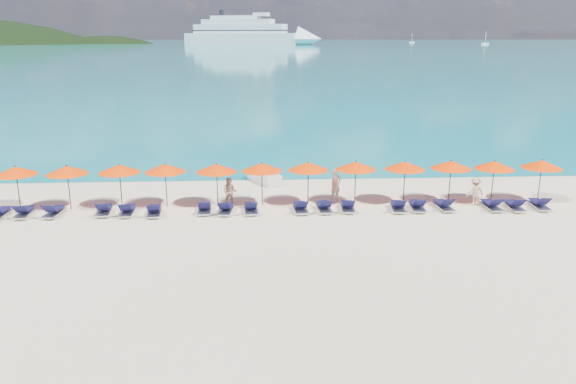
{
  "coord_description": "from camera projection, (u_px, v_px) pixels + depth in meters",
  "views": [
    {
      "loc": [
        -1.4,
        -22.83,
        8.46
      ],
      "look_at": [
        0.0,
        3.0,
        1.2
      ],
      "focal_mm": 35.0,
      "sensor_mm": 36.0,
      "label": 1
    }
  ],
  "objects": [
    {
      "name": "lounger_2",
      "position": [
        54.0,
        211.0,
        27.14
      ],
      "size": [
        0.72,
        1.74,
        0.66
      ],
      "rotation": [
        0.0,
        0.0,
        -0.06
      ],
      "color": "silver",
      "rests_on": "ground"
    },
    {
      "name": "lounger_4",
      "position": [
        127.0,
        210.0,
        27.31
      ],
      "size": [
        0.68,
        1.72,
        0.66
      ],
      "rotation": [
        0.0,
        0.0,
        0.04
      ],
      "color": "silver",
      "rests_on": "ground"
    },
    {
      "name": "headland_small",
      "position": [
        109.0,
        80.0,
        564.31
      ],
      "size": [
        162.0,
        126.0,
        85.5
      ],
      "color": "black",
      "rests_on": "ground"
    },
    {
      "name": "lounger_14",
      "position": [
        444.0,
        205.0,
        28.14
      ],
      "size": [
        0.71,
        1.73,
        0.66
      ],
      "rotation": [
        0.0,
        0.0,
        0.05
      ],
      "color": "silver",
      "rests_on": "ground"
    },
    {
      "name": "umbrella_11",
      "position": [
        542.0,
        164.0,
        28.99
      ],
      "size": [
        2.1,
        2.1,
        2.28
      ],
      "color": "black",
      "rests_on": "ground"
    },
    {
      "name": "umbrella_7",
      "position": [
        356.0,
        166.0,
        28.67
      ],
      "size": [
        2.1,
        2.1,
        2.28
      ],
      "color": "black",
      "rests_on": "ground"
    },
    {
      "name": "lounger_5",
      "position": [
        154.0,
        211.0,
        27.23
      ],
      "size": [
        0.77,
        1.75,
        0.66
      ],
      "rotation": [
        0.0,
        0.0,
        0.09
      ],
      "color": "silver",
      "rests_on": "ground"
    },
    {
      "name": "sailboat_far",
      "position": [
        485.0,
        43.0,
        502.96
      ],
      "size": [
        6.14,
        2.05,
        11.26
      ],
      "color": "white",
      "rests_on": "ground"
    },
    {
      "name": "lounger_15",
      "position": [
        492.0,
        205.0,
        28.15
      ],
      "size": [
        0.65,
        1.71,
        0.66
      ],
      "rotation": [
        0.0,
        0.0,
        0.02
      ],
      "color": "silver",
      "rests_on": "ground"
    },
    {
      "name": "lounger_6",
      "position": [
        205.0,
        208.0,
        27.64
      ],
      "size": [
        0.71,
        1.73,
        0.66
      ],
      "rotation": [
        0.0,
        0.0,
        0.05
      ],
      "color": "silver",
      "rests_on": "ground"
    },
    {
      "name": "umbrella_3",
      "position": [
        165.0,
        168.0,
        28.14
      ],
      "size": [
        2.1,
        2.1,
        2.28
      ],
      "color": "black",
      "rests_on": "ground"
    },
    {
      "name": "umbrella_4",
      "position": [
        217.0,
        168.0,
        28.15
      ],
      "size": [
        2.1,
        2.1,
        2.28
      ],
      "color": "black",
      "rests_on": "ground"
    },
    {
      "name": "lounger_1",
      "position": [
        24.0,
        212.0,
        27.06
      ],
      "size": [
        0.75,
        1.74,
        0.66
      ],
      "rotation": [
        0.0,
        0.0,
        0.08
      ],
      "color": "silver",
      "rests_on": "ground"
    },
    {
      "name": "lounger_0",
      "position": [
        0.0,
        213.0,
        26.92
      ],
      "size": [
        0.67,
        1.72,
        0.66
      ],
      "rotation": [
        0.0,
        0.0,
        -0.03
      ],
      "color": "silver",
      "rests_on": "ground"
    },
    {
      "name": "lounger_3",
      "position": [
        104.0,
        210.0,
        27.37
      ],
      "size": [
        0.78,
        1.75,
        0.66
      ],
      "rotation": [
        0.0,
        0.0,
        0.1
      ],
      "color": "silver",
      "rests_on": "ground"
    },
    {
      "name": "umbrella_8",
      "position": [
        405.0,
        166.0,
        28.68
      ],
      "size": [
        2.1,
        2.1,
        2.28
      ],
      "color": "black",
      "rests_on": "ground"
    },
    {
      "name": "jetski",
      "position": [
        264.0,
        176.0,
        33.26
      ],
      "size": [
        2.08,
        2.75,
        0.93
      ],
      "rotation": [
        0.0,
        0.0,
        0.49
      ],
      "color": "silver",
      "rests_on": "ground"
    },
    {
      "name": "umbrella_2",
      "position": [
        119.0,
        169.0,
        28.01
      ],
      "size": [
        2.1,
        2.1,
        2.28
      ],
      "color": "black",
      "rests_on": "ground"
    },
    {
      "name": "lounger_7",
      "position": [
        226.0,
        208.0,
        27.55
      ],
      "size": [
        0.79,
        1.75,
        0.66
      ],
      "rotation": [
        0.0,
        0.0,
        -0.1
      ],
      "color": "silver",
      "rests_on": "ground"
    },
    {
      "name": "umbrella_10",
      "position": [
        494.0,
        165.0,
        28.8
      ],
      "size": [
        2.1,
        2.1,
        2.28
      ],
      "color": "black",
      "rests_on": "ground"
    },
    {
      "name": "lounger_13",
      "position": [
        417.0,
        205.0,
        28.04
      ],
      "size": [
        0.75,
        1.74,
        0.66
      ],
      "rotation": [
        0.0,
        0.0,
        -0.08
      ],
      "color": "silver",
      "rests_on": "ground"
    },
    {
      "name": "sea",
      "position": [
        258.0,
        42.0,
        658.81
      ],
      "size": [
        1600.0,
        1300.0,
        0.01
      ],
      "primitive_type": "cube",
      "color": "#1FA9B2",
      "rests_on": "ground"
    },
    {
      "name": "lounger_12",
      "position": [
        398.0,
        206.0,
        27.95
      ],
      "size": [
        0.77,
        1.75,
        0.66
      ],
      "rotation": [
        0.0,
        0.0,
        -0.09
      ],
      "color": "silver",
      "rests_on": "ground"
    },
    {
      "name": "beachgoer_b",
      "position": [
        230.0,
        192.0,
        28.5
      ],
      "size": [
        0.8,
        0.56,
        1.5
      ],
      "primitive_type": "imported",
      "rotation": [
        0.0,
        0.0,
        -0.21
      ],
      "color": "tan",
      "rests_on": "ground"
    },
    {
      "name": "umbrella_1",
      "position": [
        67.0,
        170.0,
        27.73
      ],
      "size": [
        2.1,
        2.1,
        2.28
      ],
      "color": "black",
      "rests_on": "ground"
    },
    {
      "name": "lounger_11",
      "position": [
        348.0,
        206.0,
        27.93
      ],
      "size": [
        0.71,
        1.73,
        0.66
      ],
      "rotation": [
        0.0,
        0.0,
        -0.05
      ],
      "color": "silver",
      "rests_on": "ground"
    },
    {
      "name": "umbrella_0",
      "position": [
        16.0,
        171.0,
        27.58
      ],
      "size": [
        2.1,
        2.1,
        2.28
      ],
      "color": "black",
      "rests_on": "ground"
    },
    {
      "name": "beachgoer_c",
      "position": [
        475.0,
        192.0,
        28.71
      ],
      "size": [
        1.0,
        0.61,
        1.45
      ],
      "primitive_type": "imported",
      "rotation": [
        0.0,
        0.0,
        3.33
      ],
      "color": "tan",
      "rests_on": "ground"
    },
    {
      "name": "ground",
      "position": [
        292.0,
        237.0,
        24.31
      ],
      "size": [
        1400.0,
        1400.0,
        0.0
      ],
      "primitive_type": "plane",
      "color": "beige"
    },
    {
      "name": "lounger_8",
      "position": [
        251.0,
        208.0,
        27.64
      ],
      "size": [
        0.73,
        1.74,
        0.66
      ],
      "rotation": [
        0.0,
        0.0,
        0.07
      ],
      "color": "silver",
      "rests_on": "ground"
    },
    {
      "name": "lounger_17",
      "position": [
        539.0,
        204.0,
        28.29
      ],
      "size": [
        0.76,
        1.75,
        0.66
      ],
      "rotation": [
        0.0,
        0.0,
        -0.08
      ],
      "color": "silver",
      "rests_on": "ground"
    },
    {
      "name": "beachgoer_a",
      "position": [
        336.0,
        185.0,
        29.4
      ],
      "size": [
        0.75,
        0.67,
        1.72
      ],
      "primitive_type": "imported",
      "rotation": [
        0.0,
        0.0,
        0.54
      ],
      "color": "tan",
      "rests_on": "ground"
    },
    {
      "name": "cruise_ship",
      "position": [
        254.0,
        34.0,
        509.3
      ],
      "size": [
        128.18,
        67.5,
        36.14
      ],
      "rotation": [
        0.0,
        0.0,
        -0.38
      ],
      "color": "white",
      "rests_on": "ground"
    },
    {
      "name": "lounger_16",
      "position": [
        514.0,
        205.0,
        28.1
      ],
      "size": [
        0.74,
        1.74,
        0.66
      ],
      "rotation": [
        0.0,
        0.0,
        -0.07
      ],
      "color": "silver",
      "rests_on": "ground"
    },
    {
      "name": "sailboat_near",
      "position": [
        412.0,
        42.0,
        585.44
      ],
      "size": [
        5.58,
        1.86,
        10.23
      ],
      "color": "white",
      "rests_on": "ground"
    },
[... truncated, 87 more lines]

